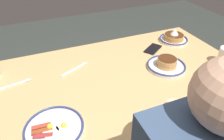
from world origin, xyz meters
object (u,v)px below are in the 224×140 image
at_px(cell_phone, 153,49).
at_px(fork_far, 75,69).
at_px(plate_center_pancakes, 166,65).
at_px(fork_near, 12,85).
at_px(plate_far_companion, 54,129).
at_px(plate_near_main, 174,38).

xyz_separation_m(cell_phone, fork_far, (0.55, 0.03, -0.00)).
height_order(plate_center_pancakes, fork_near, plate_center_pancakes).
height_order(plate_far_companion, fork_near, plate_far_companion).
distance_m(plate_center_pancakes, fork_far, 0.54).
bearing_deg(fork_far, plate_near_main, -173.77).
distance_m(plate_near_main, cell_phone, 0.21).
distance_m(fork_near, fork_far, 0.34).
height_order(plate_center_pancakes, cell_phone, plate_center_pancakes).
bearing_deg(cell_phone, plate_center_pancakes, 44.30).
distance_m(plate_near_main, fork_far, 0.75).
bearing_deg(plate_center_pancakes, plate_near_main, -132.53).
bearing_deg(plate_far_companion, plate_center_pancakes, -162.86).
distance_m(plate_near_main, plate_far_companion, 1.05).
xyz_separation_m(plate_near_main, fork_near, (1.09, 0.10, -0.02)).
relative_size(plate_near_main, plate_center_pancakes, 0.89).
height_order(plate_near_main, cell_phone, plate_near_main).
bearing_deg(fork_far, plate_center_pancakes, 159.49).
relative_size(plate_center_pancakes, fork_far, 1.24).
height_order(plate_near_main, fork_near, plate_near_main).
xyz_separation_m(plate_center_pancakes, fork_near, (0.84, -0.17, -0.02)).
distance_m(plate_far_companion, cell_phone, 0.85).
xyz_separation_m(plate_far_companion, cell_phone, (-0.73, -0.43, -0.01)).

